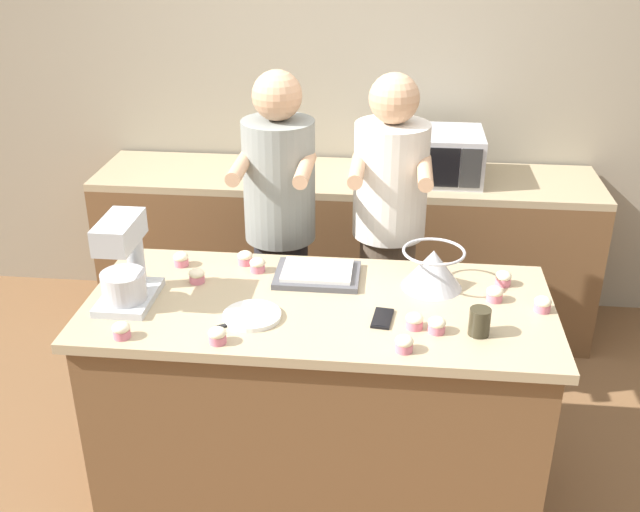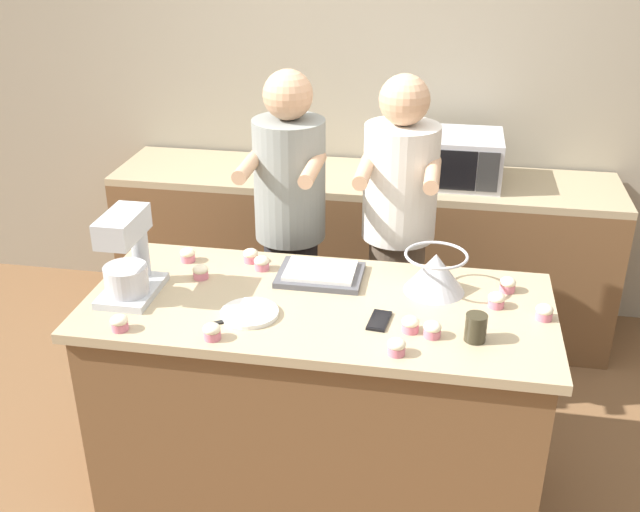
# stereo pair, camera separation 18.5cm
# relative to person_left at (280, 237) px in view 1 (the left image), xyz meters

# --- Properties ---
(ground_plane) EXTENTS (16.00, 16.00, 0.00)m
(ground_plane) POSITION_rel_person_left_xyz_m (0.25, -0.66, -0.88)
(ground_plane) COLOR brown
(back_wall) EXTENTS (10.00, 0.06, 2.70)m
(back_wall) POSITION_rel_person_left_xyz_m (0.25, 1.11, 0.47)
(back_wall) COLOR gray
(back_wall) RESTS_ON ground_plane
(island_counter) EXTENTS (1.82, 0.81, 0.91)m
(island_counter) POSITION_rel_person_left_xyz_m (0.25, -0.66, -0.42)
(island_counter) COLOR brown
(island_counter) RESTS_ON ground_plane
(back_counter) EXTENTS (2.80, 0.60, 0.93)m
(back_counter) POSITION_rel_person_left_xyz_m (0.25, 0.76, -0.42)
(back_counter) COLOR brown
(back_counter) RESTS_ON ground_plane
(person_left) EXTENTS (0.34, 0.51, 1.66)m
(person_left) POSITION_rel_person_left_xyz_m (0.00, 0.00, 0.00)
(person_left) COLOR #232328
(person_left) RESTS_ON ground_plane
(person_right) EXTENTS (0.35, 0.51, 1.66)m
(person_right) POSITION_rel_person_left_xyz_m (0.51, 0.00, -0.00)
(person_right) COLOR brown
(person_right) RESTS_ON ground_plane
(stand_mixer) EXTENTS (0.20, 0.30, 0.35)m
(stand_mixer) POSITION_rel_person_left_xyz_m (-0.49, -0.73, 0.18)
(stand_mixer) COLOR #B2B7BC
(stand_mixer) RESTS_ON island_counter
(mixing_bowl) EXTENTS (0.25, 0.25, 0.16)m
(mixing_bowl) POSITION_rel_person_left_xyz_m (0.69, -0.49, 0.12)
(mixing_bowl) COLOR #BCBCC1
(mixing_bowl) RESTS_ON island_counter
(baking_tray) EXTENTS (0.35, 0.26, 0.04)m
(baking_tray) POSITION_rel_person_left_xyz_m (0.22, -0.45, 0.05)
(baking_tray) COLOR #4C4C51
(baking_tray) RESTS_ON island_counter
(microwave_oven) EXTENTS (0.53, 0.40, 0.26)m
(microwave_oven) POSITION_rel_person_left_xyz_m (0.73, 0.76, 0.18)
(microwave_oven) COLOR #B7B7BC
(microwave_oven) RESTS_ON back_counter
(cell_phone) EXTENTS (0.09, 0.15, 0.01)m
(cell_phone) POSITION_rel_person_left_xyz_m (0.50, -0.77, 0.03)
(cell_phone) COLOR black
(cell_phone) RESTS_ON island_counter
(drinking_glass) EXTENTS (0.08, 0.08, 0.10)m
(drinking_glass) POSITION_rel_person_left_xyz_m (0.85, -0.83, 0.08)
(drinking_glass) COLOR #332D1E
(drinking_glass) RESTS_ON island_counter
(small_plate) EXTENTS (0.22, 0.22, 0.02)m
(small_plate) POSITION_rel_person_left_xyz_m (0.02, -0.80, 0.04)
(small_plate) COLOR white
(small_plate) RESTS_ON island_counter
(knife) EXTENTS (0.19, 0.14, 0.01)m
(knife) POSITION_rel_person_left_xyz_m (-0.02, -0.84, 0.03)
(knife) COLOR #BCBCC1
(knife) RESTS_ON island_counter
(cupcake_0) EXTENTS (0.07, 0.07, 0.06)m
(cupcake_0) POSITION_rel_person_left_xyz_m (0.58, -0.97, 0.06)
(cupcake_0) COLOR #D17084
(cupcake_0) RESTS_ON island_counter
(cupcake_1) EXTENTS (0.07, 0.07, 0.06)m
(cupcake_1) POSITION_rel_person_left_xyz_m (-0.26, -0.55, 0.06)
(cupcake_1) COLOR #D17084
(cupcake_1) RESTS_ON island_counter
(cupcake_2) EXTENTS (0.07, 0.07, 0.06)m
(cupcake_2) POSITION_rel_person_left_xyz_m (-0.42, -0.99, 0.06)
(cupcake_2) COLOR #D17084
(cupcake_2) RESTS_ON island_counter
(cupcake_3) EXTENTS (0.07, 0.07, 0.06)m
(cupcake_3) POSITION_rel_person_left_xyz_m (0.93, -0.58, 0.06)
(cupcake_3) COLOR #D17084
(cupcake_3) RESTS_ON island_counter
(cupcake_4) EXTENTS (0.07, 0.07, 0.06)m
(cupcake_4) POSITION_rel_person_left_xyz_m (1.11, -0.64, 0.06)
(cupcake_4) COLOR #D17084
(cupcake_4) RESTS_ON island_counter
(cupcake_5) EXTENTS (0.07, 0.07, 0.06)m
(cupcake_5) POSITION_rel_person_left_xyz_m (-0.37, -0.40, 0.06)
(cupcake_5) COLOR #D17084
(cupcake_5) RESTS_ON island_counter
(cupcake_6) EXTENTS (0.07, 0.07, 0.06)m
(cupcake_6) POSITION_rel_person_left_xyz_m (-0.07, -0.99, 0.06)
(cupcake_6) COLOR #D17084
(cupcake_6) RESTS_ON island_counter
(cupcake_7) EXTENTS (0.07, 0.07, 0.06)m
(cupcake_7) POSITION_rel_person_left_xyz_m (0.62, -0.81, 0.06)
(cupcake_7) COLOR #D17084
(cupcake_7) RESTS_ON island_counter
(cupcake_8) EXTENTS (0.07, 0.07, 0.06)m
(cupcake_8) POSITION_rel_person_left_xyz_m (-0.10, -0.36, 0.06)
(cupcake_8) COLOR #D17084
(cupcake_8) RESTS_ON island_counter
(cupcake_9) EXTENTS (0.07, 0.07, 0.06)m
(cupcake_9) POSITION_rel_person_left_xyz_m (0.70, -0.83, 0.06)
(cupcake_9) COLOR #D17084
(cupcake_9) RESTS_ON island_counter
(cupcake_10) EXTENTS (0.07, 0.07, 0.06)m
(cupcake_10) POSITION_rel_person_left_xyz_m (0.98, -0.44, 0.06)
(cupcake_10) COLOR #D17084
(cupcake_10) RESTS_ON island_counter
(cupcake_11) EXTENTS (0.07, 0.07, 0.06)m
(cupcake_11) POSITION_rel_person_left_xyz_m (-0.03, -0.42, 0.06)
(cupcake_11) COLOR #D17084
(cupcake_11) RESTS_ON island_counter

